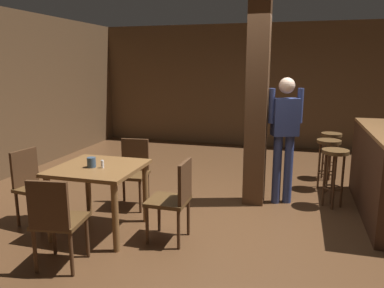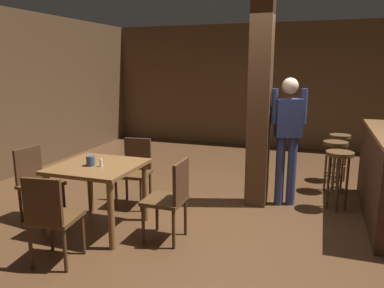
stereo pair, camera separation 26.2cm
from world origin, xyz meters
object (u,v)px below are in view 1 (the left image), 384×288
object	(u,v)px
chair_north	(133,169)
napkin_cup	(91,162)
chair_east	(175,196)
chair_west	(33,183)
salt_shaker	(102,164)
bar_counter	(379,172)
bar_stool_mid	(328,152)
chair_south	(56,218)
standing_person	(285,132)
bar_stool_near	(335,164)
dining_table	(99,178)
bar_stool_far	(331,145)

from	to	relation	value
chair_north	napkin_cup	size ratio (longest dim) A/B	8.00
chair_east	chair_west	bearing A→B (deg)	-179.53
salt_shaker	bar_counter	distance (m)	3.40
bar_stool_mid	salt_shaker	bearing A→B (deg)	-137.12
chair_west	salt_shaker	world-z (taller)	chair_west
salt_shaker	chair_south	bearing A→B (deg)	-93.43
chair_west	bar_stool_mid	xyz separation A→B (m)	(3.46, 2.28, 0.08)
chair_east	standing_person	bearing A→B (deg)	55.01
chair_south	salt_shaker	distance (m)	0.86
chair_north	bar_stool_near	distance (m)	2.69
bar_stool_near	napkin_cup	bearing A→B (deg)	-149.07
standing_person	dining_table	bearing A→B (deg)	-142.27
chair_east	bar_stool_near	xyz separation A→B (m)	(1.72, 1.53, 0.08)
chair_east	bar_counter	xyz separation A→B (m)	(2.24, 1.43, 0.05)
chair_west	salt_shaker	distance (m)	1.01
chair_west	napkin_cup	size ratio (longest dim) A/B	8.00
chair_north	bar_stool_far	size ratio (longest dim) A/B	1.14
dining_table	chair_west	bearing A→B (deg)	-179.08
napkin_cup	bar_stool_near	bearing A→B (deg)	30.93
bar_counter	bar_stool_mid	bearing A→B (deg)	122.99
chair_north	bar_stool_near	size ratio (longest dim) A/B	1.13
standing_person	bar_stool_near	size ratio (longest dim) A/B	2.18
standing_person	chair_north	bearing A→B (deg)	-161.36
napkin_cup	bar_stool_mid	bearing A→B (deg)	41.56
chair_south	napkin_cup	xyz separation A→B (m)	(-0.08, 0.79, 0.32)
chair_west	salt_shaker	xyz separation A→B (m)	(0.96, -0.04, 0.31)
chair_south	chair_east	xyz separation A→B (m)	(0.86, 0.85, 0.00)
dining_table	chair_south	distance (m)	0.86
chair_west	salt_shaker	size ratio (longest dim) A/B	10.22
chair_north	dining_table	bearing A→B (deg)	-90.99
chair_north	salt_shaker	bearing A→B (deg)	-85.77
bar_stool_mid	standing_person	bearing A→B (deg)	-129.78
chair_west	chair_north	world-z (taller)	same
napkin_cup	bar_stool_far	size ratio (longest dim) A/B	0.14
chair_south	standing_person	distance (m)	3.08
bar_counter	bar_stool_mid	size ratio (longest dim) A/B	2.77
chair_north	bar_stool_near	world-z (taller)	chair_north
chair_west	bar_stool_far	world-z (taller)	chair_west
standing_person	bar_stool_mid	distance (m)	1.08
dining_table	chair_north	bearing A→B (deg)	89.01
chair_east	bar_stool_near	size ratio (longest dim) A/B	1.13
dining_table	chair_east	xyz separation A→B (m)	(0.89, 0.00, -0.13)
chair_south	salt_shaker	size ratio (longest dim) A/B	10.22
dining_table	chair_south	size ratio (longest dim) A/B	1.04
chair_north	chair_south	world-z (taller)	same
bar_stool_near	chair_west	bearing A→B (deg)	-156.10
bar_stool_near	chair_south	bearing A→B (deg)	-137.29
bar_stool_near	bar_stool_mid	size ratio (longest dim) A/B	1.02
bar_counter	bar_stool_far	bearing A→B (deg)	107.93
standing_person	bar_counter	bearing A→B (deg)	-4.05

